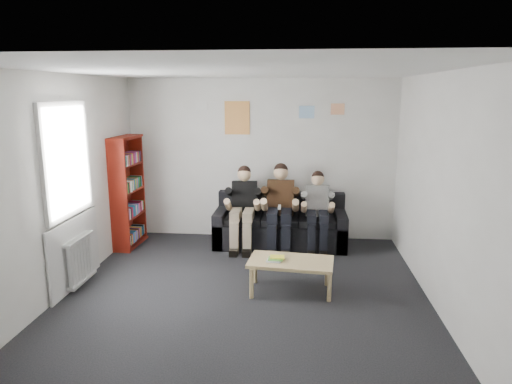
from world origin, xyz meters
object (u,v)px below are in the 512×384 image
bookshelf (129,192)px  person_left (243,208)px  coffee_table (291,264)px  person_right (317,211)px  sofa (280,227)px  person_middle (280,208)px

bookshelf → person_left: 1.87m
coffee_table → person_left: person_left is taller
person_left → person_right: 1.18m
bookshelf → coffee_table: bookshelf is taller
bookshelf → sofa: bearing=9.7°
person_left → person_right: (1.18, 0.00, -0.03)m
person_left → person_middle: bearing=-3.4°
person_left → sofa: bearing=15.3°
coffee_table → person_right: 1.71m
person_left → person_right: size_ratio=1.05×
bookshelf → person_right: (3.04, 0.08, -0.27)m
sofa → person_middle: (0.00, -0.20, 0.37)m
bookshelf → person_middle: bearing=5.1°
coffee_table → sofa: bearing=96.5°
bookshelf → coffee_table: bearing=-27.2°
person_middle → person_right: bearing=2.7°
coffee_table → person_middle: person_middle is taller
bookshelf → person_middle: size_ratio=1.32×
person_left → coffee_table: bearing=-67.1°
bookshelf → coffee_table: 3.13m
coffee_table → person_middle: size_ratio=0.77×
sofa → person_left: size_ratio=1.61×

